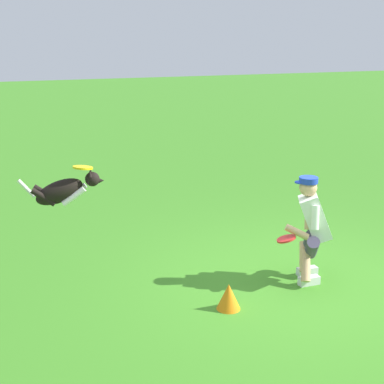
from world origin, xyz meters
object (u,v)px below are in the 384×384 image
object	(u,v)px
dog	(64,191)
frisbee_held	(286,239)
frisbee_flying	(83,168)
training_cone	(229,296)
person	(311,226)

from	to	relation	value
dog	frisbee_held	distance (m)	2.64
frisbee_flying	training_cone	xyz separation A→B (m)	(-1.31, 1.24, -1.28)
frisbee_held	training_cone	xyz separation A→B (m)	(0.84, 0.28, -0.46)
frisbee_flying	training_cone	size ratio (longest dim) A/B	0.79
person	frisbee_flying	distance (m)	2.78
person	training_cone	distance (m)	1.39
frisbee_flying	frisbee_held	world-z (taller)	frisbee_flying
training_cone	dog	bearing A→B (deg)	-40.22
dog	frisbee_flying	distance (m)	0.36
frisbee_held	person	bearing A→B (deg)	-168.20
frisbee_flying	frisbee_held	distance (m)	2.49
dog	frisbee_flying	xyz separation A→B (m)	(-0.22, 0.06, 0.27)
dog	frisbee_held	world-z (taller)	dog
dog	frisbee_flying	size ratio (longest dim) A/B	4.21
dog	frisbee_flying	world-z (taller)	frisbee_flying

